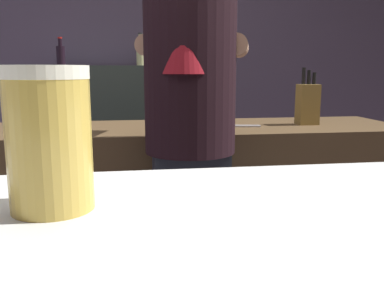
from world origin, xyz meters
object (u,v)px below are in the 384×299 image
object	(u,v)px
chefs_knife	(235,126)
bottle_olive_oil	(141,53)
bartender	(190,124)
knife_block	(308,103)
mixing_bowl	(38,121)
pint_glass_near	(49,139)
bottle_soy	(61,55)

from	to	relation	value
chefs_knife	bottle_olive_oil	bearing A→B (deg)	117.20
bartender	knife_block	bearing A→B (deg)	-39.65
bartender	mixing_bowl	bearing A→B (deg)	66.77
chefs_knife	pint_glass_near	world-z (taller)	pint_glass_near
bartender	pint_glass_near	world-z (taller)	bartender
pint_glass_near	bartender	bearing A→B (deg)	75.58
bartender	bottle_soy	size ratio (longest dim) A/B	8.44
mixing_bowl	pint_glass_near	world-z (taller)	pint_glass_near
mixing_bowl	bottle_olive_oil	bearing A→B (deg)	65.93
mixing_bowl	bottle_soy	distance (m)	1.20
knife_block	bottle_olive_oil	bearing A→B (deg)	120.58
pint_glass_near	bottle_olive_oil	distance (m)	2.94
mixing_bowl	chefs_knife	size ratio (longest dim) A/B	0.88
chefs_knife	bartender	bearing A→B (deg)	-114.20
chefs_knife	pint_glass_near	size ratio (longest dim) A/B	1.81
mixing_bowl	chefs_knife	distance (m)	0.96
chefs_knife	bottle_soy	size ratio (longest dim) A/B	1.18
mixing_bowl	bottle_olive_oil	xyz separation A→B (m)	(0.54, 1.21, 0.37)
knife_block	mixing_bowl	bearing A→B (deg)	175.03
bartender	chefs_knife	world-z (taller)	bartender
chefs_knife	bottle_soy	xyz separation A→B (m)	(-0.99, 1.30, 0.38)
chefs_knife	bottle_soy	world-z (taller)	bottle_soy
knife_block	pint_glass_near	world-z (taller)	knife_block
pint_glass_near	bottle_soy	world-z (taller)	bottle_soy
bottle_olive_oil	pint_glass_near	bearing A→B (deg)	-93.43
chefs_knife	bottle_olive_oil	xyz separation A→B (m)	(-0.41, 1.36, 0.39)
bartender	bottle_olive_oil	distance (m)	1.80
bartender	pint_glass_near	xyz separation A→B (m)	(-0.30, -1.16, 0.14)
bottle_soy	bartender	bearing A→B (deg)	-67.43
knife_block	bartender	bearing A→B (deg)	-146.30
pint_glass_near	mixing_bowl	bearing A→B (deg)	101.98
bartender	bottle_soy	xyz separation A→B (m)	(-0.71, 1.70, 0.31)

